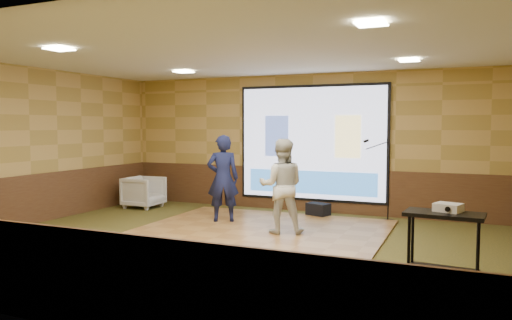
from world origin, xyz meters
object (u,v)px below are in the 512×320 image
at_px(player_right, 282,186).
at_px(duffel_bag, 318,210).
at_px(av_table, 444,237).
at_px(mic_stand, 385,196).
at_px(projector, 448,207).
at_px(projector_screen, 312,144).
at_px(dance_floor, 265,228).
at_px(player_left, 223,178).
at_px(banquet_chair, 144,192).

height_order(player_right, duffel_bag, player_right).
relative_size(av_table, mic_stand, 0.56).
bearing_deg(player_right, duffel_bag, -112.38).
bearing_deg(projector, player_right, 163.91).
xyz_separation_m(projector_screen, dance_floor, (-0.21, -2.11, -1.46)).
bearing_deg(player_left, projector, 121.21).
relative_size(projector_screen, mic_stand, 2.05).
bearing_deg(projector_screen, banquet_chair, -164.37).
relative_size(player_right, projector, 5.72).
bearing_deg(player_right, mic_stand, -145.40).
distance_m(player_left, duffel_bag, 2.16).
xyz_separation_m(player_left, duffel_bag, (1.50, 1.38, -0.73)).
bearing_deg(player_left, player_right, 131.21).
xyz_separation_m(av_table, duffel_bag, (-2.64, 3.88, -0.48)).
relative_size(player_left, projector, 5.87).
height_order(dance_floor, av_table, av_table).
bearing_deg(av_table, player_left, 148.85).
relative_size(banquet_chair, duffel_bag, 1.76).
distance_m(player_left, projector, 4.83).
relative_size(player_left, player_right, 1.03).
bearing_deg(dance_floor, mic_stand, 42.66).
relative_size(projector, banquet_chair, 0.36).
relative_size(projector, duffel_bag, 0.64).
relative_size(dance_floor, player_left, 2.57).
distance_m(dance_floor, mic_stand, 2.57).
relative_size(player_right, banquet_chair, 2.08).
relative_size(player_right, duffel_bag, 3.66).
distance_m(player_left, mic_stand, 3.22).
distance_m(player_right, duffel_bag, 2.03).
bearing_deg(av_table, projector_screen, 123.99).
bearing_deg(duffel_bag, banquet_chair, -172.36).
relative_size(dance_floor, banquet_chair, 5.49).
height_order(mic_stand, duffel_bag, mic_stand).
distance_m(player_left, banquet_chair, 2.68).
distance_m(projector_screen, player_left, 2.30).
relative_size(projector_screen, dance_floor, 0.77).
xyz_separation_m(dance_floor, duffel_bag, (0.52, 1.62, 0.12)).
bearing_deg(duffel_bag, av_table, -55.77).
distance_m(dance_floor, banquet_chair, 3.65).
height_order(player_left, banquet_chair, player_left).
xyz_separation_m(dance_floor, av_table, (3.16, -2.27, 0.60)).
bearing_deg(banquet_chair, projector, -116.69).
xyz_separation_m(player_left, projector, (4.18, -2.42, 0.08)).
bearing_deg(player_right, dance_floor, -52.69).
bearing_deg(projector, banquet_chair, 172.32).
relative_size(player_right, mic_stand, 1.01).
distance_m(mic_stand, duffel_bag, 1.39).
bearing_deg(banquet_chair, av_table, -117.38).
bearing_deg(mic_stand, player_left, -142.09).
xyz_separation_m(player_right, projector, (2.77, -1.91, 0.10)).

